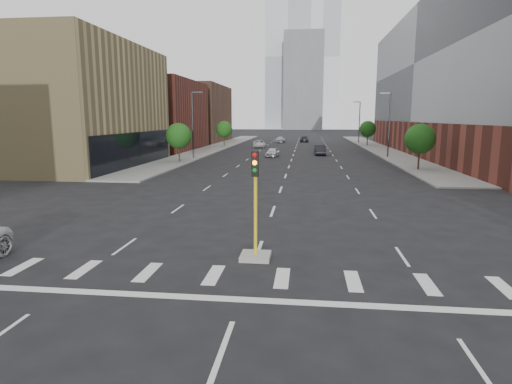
% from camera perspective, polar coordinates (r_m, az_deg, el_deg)
% --- Properties ---
extents(sidewalk_left_far, '(5.00, 92.00, 0.15)m').
position_cam_1_polar(sidewalk_left_far, '(83.49, -5.07, 6.04)').
color(sidewalk_left_far, gray).
rests_on(sidewalk_left_far, ground).
extents(sidewalk_right_far, '(5.00, 92.00, 0.15)m').
position_cam_1_polar(sidewalk_right_far, '(82.78, 15.82, 5.68)').
color(sidewalk_right_far, gray).
rests_on(sidewalk_right_far, ground).
extents(building_left_mid, '(20.00, 24.00, 14.00)m').
position_cam_1_polar(building_left_mid, '(55.96, -25.52, 10.34)').
color(building_left_mid, tan).
rests_on(building_left_mid, ground).
extents(building_left_far_a, '(20.00, 22.00, 12.00)m').
position_cam_1_polar(building_left_far_a, '(79.24, -15.36, 9.82)').
color(building_left_far_a, brown).
rests_on(building_left_far_a, ground).
extents(building_left_far_b, '(20.00, 24.00, 13.00)m').
position_cam_1_polar(building_left_far_b, '(103.83, -9.94, 10.24)').
color(building_left_far_b, brown).
rests_on(building_left_far_b, ground).
extents(building_right_main, '(24.00, 70.00, 22.00)m').
position_cam_1_polar(building_right_main, '(73.15, 29.60, 12.84)').
color(building_right_main, brown).
rests_on(building_right_main, ground).
extents(tower_left, '(22.00, 22.00, 70.00)m').
position_cam_1_polar(tower_left, '(229.66, 4.36, 17.24)').
color(tower_left, '#B2B7BC').
rests_on(tower_left, ground).
extents(tower_right, '(20.00, 20.00, 80.00)m').
position_cam_1_polar(tower_right, '(269.87, 8.74, 17.12)').
color(tower_right, '#B2B7BC').
rests_on(tower_right, ground).
extents(tower_mid, '(18.00, 18.00, 44.00)m').
position_cam_1_polar(tower_mid, '(208.21, 6.34, 14.37)').
color(tower_mid, slate).
rests_on(tower_mid, ground).
extents(median_traffic_signal, '(1.20, 1.20, 4.40)m').
position_cam_1_polar(median_traffic_signal, '(17.29, -0.08, -5.85)').
color(median_traffic_signal, '#999993').
rests_on(median_traffic_signal, ground).
extents(streetlight_right_a, '(1.60, 0.22, 9.07)m').
position_cam_1_polar(streetlight_right_a, '(63.60, 17.28, 8.89)').
color(streetlight_right_a, '#2D2D30').
rests_on(streetlight_right_a, ground).
extents(streetlight_right_b, '(1.60, 0.22, 9.07)m').
position_cam_1_polar(streetlight_right_b, '(98.23, 13.57, 9.27)').
color(streetlight_right_b, '#2D2D30').
rests_on(streetlight_right_b, ground).
extents(streetlight_left, '(1.60, 0.22, 9.07)m').
position_cam_1_polar(streetlight_left, '(59.58, -8.36, 9.19)').
color(streetlight_left, '#2D2D30').
rests_on(streetlight_left, ground).
extents(tree_left_near, '(3.20, 3.20, 4.85)m').
position_cam_1_polar(tree_left_near, '(54.98, -10.27, 7.39)').
color(tree_left_near, '#382619').
rests_on(tree_left_near, ground).
extents(tree_left_far, '(3.20, 3.20, 4.85)m').
position_cam_1_polar(tree_left_far, '(84.12, -4.29, 8.35)').
color(tree_left_far, '#382619').
rests_on(tree_left_far, ground).
extents(tree_right_near, '(3.20, 3.20, 4.85)m').
position_cam_1_polar(tree_right_near, '(49.11, 21.03, 6.61)').
color(tree_right_near, '#382619').
rests_on(tree_right_near, ground).
extents(tree_right_far, '(3.20, 3.20, 4.85)m').
position_cam_1_polar(tree_right_far, '(88.41, 14.67, 8.13)').
color(tree_right_far, '#382619').
rests_on(tree_right_far, ground).
extents(car_near_left, '(2.06, 4.06, 1.33)m').
position_cam_1_polar(car_near_left, '(62.33, 2.21, 5.31)').
color(car_near_left, silver).
rests_on(car_near_left, ground).
extents(car_mid_right, '(1.74, 4.72, 1.54)m').
position_cam_1_polar(car_mid_right, '(66.36, 8.53, 5.58)').
color(car_mid_right, black).
rests_on(car_mid_right, ground).
extents(car_far_left, '(3.07, 5.36, 1.41)m').
position_cam_1_polar(car_far_left, '(82.23, 0.38, 6.46)').
color(car_far_left, '#BDBDBD').
rests_on(car_far_left, ground).
extents(car_deep_right, '(1.97, 4.63, 1.33)m').
position_cam_1_polar(car_deep_right, '(100.87, 6.48, 7.02)').
color(car_deep_right, black).
rests_on(car_deep_right, ground).
extents(car_distant, '(2.17, 4.42, 1.45)m').
position_cam_1_polar(car_distant, '(97.51, 3.26, 7.00)').
color(car_distant, '#AAABAF').
rests_on(car_distant, ground).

